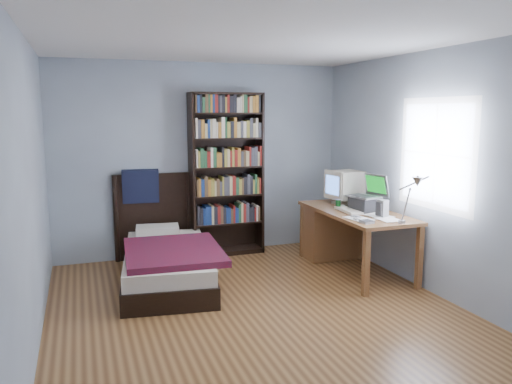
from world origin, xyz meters
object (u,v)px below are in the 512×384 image
Objects in this scene: laptop at (365,201)px; keyboard at (349,211)px; bookshelf at (227,174)px; speaker at (383,209)px; bed at (166,257)px; soda_can at (338,204)px; desk at (337,228)px; desk_lamp at (415,187)px; crt_monitor at (345,185)px.

laptop is 1.02× the size of keyboard.
speaker is at bearing -51.52° from bookshelf.
keyboard is 0.44m from speaker.
keyboard is (-0.21, 0.00, -0.10)m from laptop.
laptop reaches higher than keyboard.
bookshelf reaches higher than bed.
bookshelf reaches higher than keyboard.
bookshelf is (-1.07, 1.06, 0.28)m from soda_can.
desk_lamp is (-0.01, -1.53, 0.75)m from desk.
soda_can is 1.53m from bookshelf.
desk is at bearing 0.44° from bed.
desk is 0.48m from soda_can.
bookshelf reaches higher than crt_monitor.
desk is 14.75× the size of soda_can.
speaker is (0.10, 0.67, -0.34)m from desk_lamp.
crt_monitor is at bearing -18.36° from desk.
keyboard is at bearing 95.65° from desk_lamp.
bed is (-2.25, 0.84, -0.57)m from speaker.
crt_monitor is 1.53m from bookshelf.
laptop is (0.01, -0.45, -0.12)m from crt_monitor.
desk is 0.59m from keyboard.
bookshelf is (-1.20, 2.31, -0.11)m from desk_lamp.
keyboard is at bearing -113.73° from crt_monitor.
desk_lamp is 4.96× the size of soda_can.
desk_lamp is (-0.11, -1.05, 0.32)m from laptop.
bed reaches higher than speaker.
desk_lamp is 2.60m from bookshelf.
bed is (-0.95, -0.79, -0.80)m from bookshelf.
soda_can is (-0.03, 0.20, 0.04)m from keyboard.
desk_lamp is 2.78m from bed.
laptop is 1.83m from bookshelf.
desk_lamp reaches higher than keyboard.
soda_can is 2.10m from bed.
bookshelf is (-1.10, 1.26, 0.32)m from keyboard.
desk is 0.96m from speaker.
keyboard is 1.70m from bookshelf.
crt_monitor is (0.08, -0.03, 0.55)m from desk.
desk_lamp is 1.14m from keyboard.
bookshelf reaches higher than soda_can.
bookshelf reaches higher than desk.
desk is 1.58m from bookshelf.
bookshelf is at bearing 111.21° from speaker.
crt_monitor is at bearing -31.78° from bookshelf.
desk_lamp reaches higher than laptop.
keyboard is 2.17× the size of speaker.
bed is (-2.02, 0.26, -0.52)m from soda_can.
laptop is at bearing 84.20° from desk_lamp.
bed is at bearing 179.73° from crt_monitor.
bookshelf is at bearing 136.14° from laptop.
desk is 8.45× the size of speaker.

